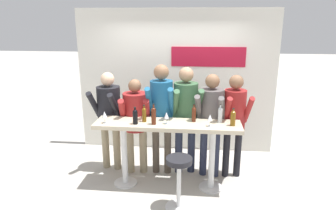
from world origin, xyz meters
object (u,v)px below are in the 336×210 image
(person_center_left, at_px, (161,107))
(wine_bottle_5, at_px, (154,115))
(wine_glass_1, at_px, (166,116))
(wine_bottle_2, at_px, (233,118))
(wine_bottle_3, at_px, (144,114))
(person_center_right, at_px, (211,115))
(wine_bottle_0, at_px, (194,114))
(wine_bottle_4, at_px, (135,116))
(wine_glass_2, at_px, (210,118))
(bar_stool, at_px, (179,175))
(wine_glass_0, at_px, (105,115))
(tasting_table, at_px, (167,135))
(person_left, at_px, (136,117))
(wine_bottle_1, at_px, (220,114))
(person_far_left, at_px, (109,111))
(person_center, at_px, (186,109))
(person_right, at_px, (234,115))

(person_center_left, bearing_deg, wine_bottle_5, -96.17)
(wine_glass_1, bearing_deg, wine_bottle_2, 1.43)
(wine_bottle_5, bearing_deg, wine_bottle_3, 146.90)
(person_center_right, bearing_deg, person_center_left, -172.08)
(wine_bottle_5, xyz_separation_m, wine_glass_1, (0.18, 0.04, -0.01))
(wine_bottle_0, bearing_deg, wine_bottle_4, -167.06)
(wine_glass_2, bearing_deg, wine_bottle_4, -179.52)
(bar_stool, xyz_separation_m, wine_glass_0, (-1.12, 0.45, 0.67))
(person_center_right, height_order, wine_bottle_5, person_center_right)
(tasting_table, relative_size, wine_bottle_0, 7.89)
(wine_bottle_4, xyz_separation_m, wine_bottle_5, (0.27, 0.01, 0.02))
(person_left, distance_m, wine_bottle_4, 0.53)
(bar_stool, height_order, person_center_left, person_center_left)
(wine_bottle_1, bearing_deg, person_far_left, 167.84)
(person_left, height_order, wine_bottle_3, person_left)
(person_center, bearing_deg, bar_stool, -102.48)
(tasting_table, bearing_deg, person_left, 144.84)
(person_right, xyz_separation_m, wine_bottle_3, (-1.36, -0.40, 0.10))
(person_far_left, relative_size, person_center_left, 0.92)
(wine_bottle_1, relative_size, wine_glass_2, 1.59)
(person_center_left, height_order, wine_bottle_1, person_center_left)
(person_center_right, distance_m, wine_glass_1, 0.80)
(bar_stool, xyz_separation_m, person_right, (0.80, 0.97, 0.56))
(person_center_right, distance_m, wine_glass_0, 1.64)
(person_far_left, bearing_deg, wine_bottle_0, -6.08)
(person_right, distance_m, wine_glass_1, 1.13)
(person_left, xyz_separation_m, wine_bottle_5, (0.37, -0.48, 0.20))
(wine_bottle_2, relative_size, wine_bottle_5, 0.84)
(tasting_table, bearing_deg, person_center, 62.88)
(person_center_right, height_order, person_right, person_center_right)
(wine_glass_1, bearing_deg, person_center_right, 34.40)
(wine_bottle_1, bearing_deg, person_center_right, 111.46)
(wine_bottle_2, xyz_separation_m, wine_glass_2, (-0.33, -0.06, 0.00))
(tasting_table, xyz_separation_m, person_center_right, (0.65, 0.40, 0.21))
(wine_glass_2, bearing_deg, wine_bottle_3, 173.69)
(wine_bottle_3, bearing_deg, wine_glass_2, -6.31)
(person_center_left, bearing_deg, person_right, -0.81)
(wine_glass_0, bearing_deg, person_left, 54.93)
(wine_glass_2, bearing_deg, person_far_left, 160.66)
(person_far_left, relative_size, wine_bottle_3, 6.52)
(person_center, bearing_deg, wine_bottle_4, -151.12)
(bar_stool, xyz_separation_m, person_far_left, (-1.24, 1.04, 0.54))
(wine_bottle_5, xyz_separation_m, wine_glass_0, (-0.72, -0.02, -0.01))
(person_center, bearing_deg, wine_bottle_5, -138.18)
(person_far_left, distance_m, wine_bottle_2, 2.03)
(person_right, height_order, wine_glass_2, person_right)
(wine_bottle_5, height_order, wine_glass_0, wine_bottle_5)
(wine_glass_1, bearing_deg, wine_glass_0, -176.56)
(tasting_table, bearing_deg, bar_stool, -69.15)
(bar_stool, height_order, wine_glass_2, wine_glass_2)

